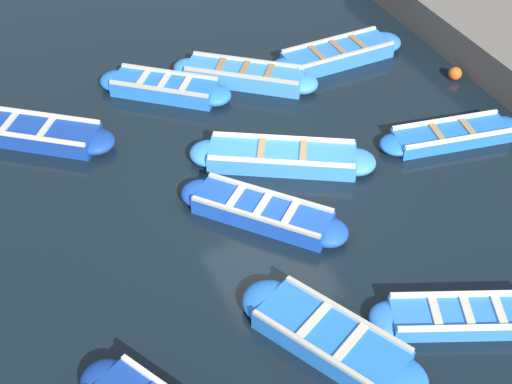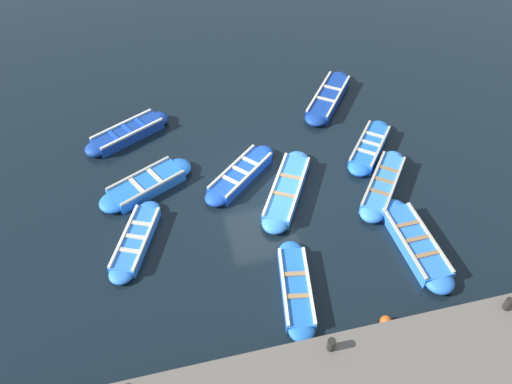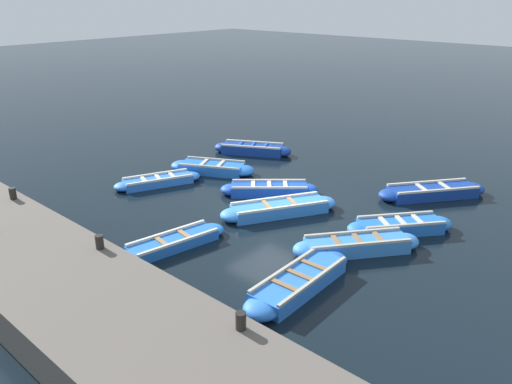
% 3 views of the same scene
% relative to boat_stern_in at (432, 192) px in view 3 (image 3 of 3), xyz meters
% --- Properties ---
extents(ground_plane, '(120.00, 120.00, 0.00)m').
position_rel_boat_stern_in_xyz_m(ground_plane, '(4.14, -3.79, -0.19)').
color(ground_plane, black).
extents(boat_stern_in, '(3.66, 3.05, 0.44)m').
position_rel_boat_stern_in_xyz_m(boat_stern_in, '(0.00, 0.00, 0.00)').
color(boat_stern_in, navy).
rests_on(boat_stern_in, ground).
extents(boat_tucked, '(2.35, 3.43, 0.47)m').
position_rel_boat_stern_in_xyz_m(boat_tucked, '(0.45, -8.06, 0.01)').
color(boat_tucked, navy).
rests_on(boat_tucked, ground).
extents(boat_alongside, '(2.40, 3.49, 0.44)m').
position_rel_boat_stern_in_xyz_m(boat_alongside, '(3.35, -7.61, -0.00)').
color(boat_alongside, blue).
rests_on(boat_alongside, ground).
extents(boat_centre, '(3.72, 1.00, 0.45)m').
position_rel_boat_stern_in_xyz_m(boat_centre, '(7.77, 0.03, 0.00)').
color(boat_centre, blue).
rests_on(boat_centre, ground).
extents(boat_mid_row, '(2.87, 3.09, 0.43)m').
position_rel_boat_stern_in_xyz_m(boat_mid_row, '(3.60, -4.44, -0.01)').
color(boat_mid_row, '#1947B7').
rests_on(boat_mid_row, ground).
extents(boat_bow_out, '(3.03, 2.66, 0.43)m').
position_rel_boat_stern_in_xyz_m(boat_bow_out, '(3.29, 0.43, -0.00)').
color(boat_bow_out, blue).
rests_on(boat_bow_out, ground).
extents(boat_inner_gap, '(3.30, 2.82, 0.46)m').
position_rel_boat_stern_in_xyz_m(boat_inner_gap, '(5.23, 0.10, 0.01)').
color(boat_inner_gap, '#3884E0').
rests_on(boat_inner_gap, ground).
extents(boat_outer_right, '(3.40, 1.29, 0.36)m').
position_rel_boat_stern_in_xyz_m(boat_outer_right, '(8.43, -3.91, -0.04)').
color(boat_outer_right, blue).
rests_on(boat_outer_right, ground).
extents(boat_end_of_row, '(3.28, 1.94, 0.36)m').
position_rel_boat_stern_in_xyz_m(boat_end_of_row, '(5.64, -8.13, -0.04)').
color(boat_end_of_row, blue).
rests_on(boat_end_of_row, ground).
extents(boat_drifting, '(3.83, 2.67, 0.44)m').
position_rel_boat_stern_in_xyz_m(boat_drifting, '(4.68, -3.10, -0.00)').
color(boat_drifting, '#3884E0').
rests_on(boat_drifting, ground).
extents(quay_wall, '(3.09, 15.67, 0.94)m').
position_rel_boat_stern_in_xyz_m(quay_wall, '(11.92, -3.79, 0.28)').
color(quay_wall, '#605951').
rests_on(quay_wall, ground).
extents(bollard_north, '(0.20, 0.20, 0.35)m').
position_rel_boat_stern_in_xyz_m(bollard_north, '(10.72, -8.46, 0.92)').
color(bollard_north, black).
rests_on(bollard_north, quay_wall).
extents(bollard_mid_north, '(0.20, 0.20, 0.35)m').
position_rel_boat_stern_in_xyz_m(bollard_mid_north, '(10.72, -3.79, 0.92)').
color(bollard_mid_north, black).
rests_on(bollard_mid_north, quay_wall).
extents(bollard_mid_south, '(0.20, 0.20, 0.35)m').
position_rel_boat_stern_in_xyz_m(bollard_mid_south, '(10.72, 0.87, 0.92)').
color(bollard_mid_south, black).
rests_on(bollard_mid_south, quay_wall).
extents(buoy_orange_near, '(0.33, 0.33, 0.33)m').
position_rel_boat_stern_in_xyz_m(buoy_orange_near, '(10.00, -1.90, -0.03)').
color(buoy_orange_near, '#E05119').
rests_on(buoy_orange_near, ground).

